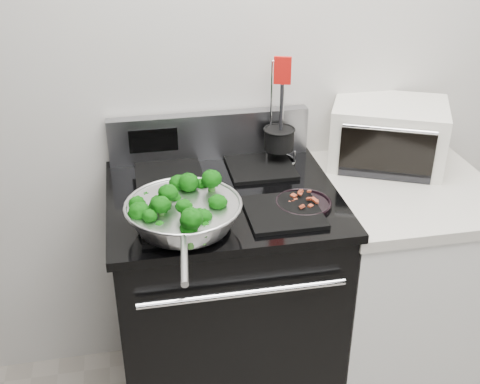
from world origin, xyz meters
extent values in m
cube|color=silver|center=(0.00, 1.75, 1.35)|extent=(4.00, 0.02, 2.70)
cube|color=black|center=(-0.30, 1.41, 0.46)|extent=(0.76, 0.66, 0.92)
cube|color=black|center=(-0.30, 1.41, 0.94)|extent=(0.79, 0.69, 0.03)
cube|color=#99999E|center=(-0.30, 1.72, 1.04)|extent=(0.76, 0.05, 0.18)
cube|color=black|center=(-0.47, 1.24, 0.96)|extent=(0.24, 0.24, 0.01)
cube|color=black|center=(-0.13, 1.24, 0.96)|extent=(0.24, 0.24, 0.01)
cube|color=black|center=(-0.47, 1.58, 0.96)|extent=(0.24, 0.24, 0.01)
cube|color=black|center=(-0.13, 1.58, 0.96)|extent=(0.24, 0.24, 0.01)
cube|color=white|center=(0.39, 1.41, 0.44)|extent=(0.60, 0.66, 0.88)
cube|color=beige|center=(0.39, 1.41, 0.90)|extent=(0.62, 0.68, 0.04)
torus|color=silver|center=(-0.45, 1.21, 1.04)|extent=(0.36, 0.36, 0.01)
cylinder|color=silver|center=(-0.48, 0.93, 1.03)|extent=(0.04, 0.22, 0.02)
cylinder|color=black|center=(-0.05, 1.29, 0.95)|extent=(0.19, 0.19, 0.01)
cylinder|color=black|center=(-0.05, 1.62, 1.05)|extent=(0.11, 0.11, 0.08)
cylinder|color=black|center=(-0.05, 1.62, 1.14)|extent=(0.02, 0.02, 0.25)
cube|color=red|center=(-0.05, 1.62, 1.31)|extent=(0.06, 0.03, 0.10)
cube|color=white|center=(0.38, 1.61, 1.04)|extent=(0.51, 0.46, 0.24)
cube|color=black|center=(0.38, 1.45, 1.03)|extent=(0.31, 0.15, 0.17)
camera|label=1|loc=(-0.59, -0.38, 1.94)|focal=45.00mm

